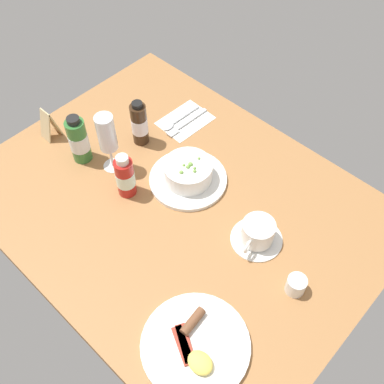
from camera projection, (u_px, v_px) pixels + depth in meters
ground_plane at (177, 205)px, 128.56cm from camera, size 110.00×84.00×3.00cm
porridge_bowl at (188, 173)px, 129.44cm from camera, size 22.34×22.34×7.71cm
cutlery_setting at (184, 121)px, 146.60cm from camera, size 12.79×16.96×0.90cm
coffee_cup at (258, 233)px, 117.24cm from camera, size 13.67×13.86×7.03cm
creamer_jug at (296, 285)px, 109.31cm from camera, size 4.79×5.66×5.43cm
wine_glass at (107, 135)px, 125.29cm from camera, size 5.71×5.71×19.42cm
sauce_bottle_red at (125, 177)px, 124.53cm from camera, size 5.29×5.29×14.39cm
sauce_bottle_green at (79, 140)px, 131.58cm from camera, size 5.70×5.70×16.05cm
sauce_bottle_brown at (139, 124)px, 136.08cm from camera, size 4.92×4.92×15.29cm
breakfast_plate at (195, 346)px, 102.07cm from camera, size 24.75×24.75×3.70cm
menu_card at (49, 124)px, 139.15cm from camera, size 4.58×5.38×9.99cm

